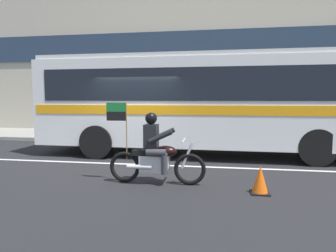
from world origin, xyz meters
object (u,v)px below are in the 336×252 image
object	(u,v)px
motorcycle_with_rider	(156,154)
fire_hydrant	(152,129)
transit_bus	(208,98)
traffic_cone	(260,181)

from	to	relation	value
motorcycle_with_rider	fire_hydrant	distance (m)	6.67
transit_bus	fire_hydrant	bearing A→B (deg)	130.94
fire_hydrant	traffic_cone	world-z (taller)	fire_hydrant
traffic_cone	fire_hydrant	bearing A→B (deg)	118.25
traffic_cone	transit_bus	bearing A→B (deg)	106.12
transit_bus	motorcycle_with_rider	bearing A→B (deg)	-106.26
transit_bus	fire_hydrant	world-z (taller)	transit_bus
fire_hydrant	motorcycle_with_rider	bearing A→B (deg)	-76.90
fire_hydrant	transit_bus	bearing A→B (deg)	-49.06
transit_bus	traffic_cone	bearing A→B (deg)	-73.88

